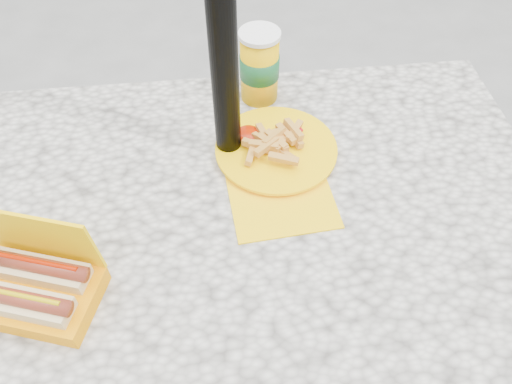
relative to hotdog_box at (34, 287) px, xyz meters
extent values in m
plane|color=slate|center=(0.32, 0.14, -0.79)|extent=(60.00, 60.00, 0.00)
cube|color=beige|center=(0.32, 0.14, -0.06)|extent=(1.20, 0.80, 0.05)
cylinder|color=black|center=(-0.18, 0.44, -0.44)|extent=(0.07, 0.07, 0.70)
cylinder|color=black|center=(0.82, 0.44, -0.44)|extent=(0.07, 0.07, 0.70)
cube|color=#FFC400|center=(0.00, 0.00, -0.02)|extent=(0.22, 0.18, 0.03)
cube|color=#FFC400|center=(0.02, 0.05, 0.06)|extent=(0.19, 0.08, 0.12)
cube|color=#E1D386|center=(-0.01, -0.03, 0.00)|extent=(0.16, 0.09, 0.04)
cylinder|color=brown|center=(-0.01, -0.03, 0.03)|extent=(0.17, 0.08, 0.02)
cylinder|color=#C0A205|center=(-0.01, -0.03, 0.04)|extent=(0.14, 0.05, 0.01)
cube|color=#E1D386|center=(0.01, 0.02, 0.00)|extent=(0.16, 0.09, 0.04)
cylinder|color=brown|center=(0.01, 0.02, 0.03)|extent=(0.17, 0.08, 0.02)
cylinder|color=#9E1700|center=(0.01, 0.02, 0.04)|extent=(0.14, 0.05, 0.01)
cube|color=yellow|center=(0.41, 0.17, -0.03)|extent=(0.20, 0.20, 0.00)
cylinder|color=#FFC400|center=(0.42, 0.28, -0.03)|extent=(0.23, 0.23, 0.01)
cylinder|color=#FFC400|center=(0.42, 0.28, -0.02)|extent=(0.24, 0.24, 0.01)
cube|color=#BB7D22|center=(0.39, 0.29, -0.01)|extent=(0.05, 0.06, 0.02)
cube|color=#BB7D22|center=(0.40, 0.30, -0.01)|extent=(0.03, 0.06, 0.01)
cube|color=#BB7D22|center=(0.43, 0.30, -0.01)|extent=(0.03, 0.06, 0.01)
cube|color=#BB7D22|center=(0.38, 0.27, -0.01)|extent=(0.06, 0.04, 0.01)
cube|color=#BB7D22|center=(0.40, 0.26, 0.00)|extent=(0.05, 0.05, 0.01)
cube|color=#BB7D22|center=(0.46, 0.30, 0.00)|extent=(0.04, 0.06, 0.01)
cube|color=#BB7D22|center=(0.45, 0.30, 0.01)|extent=(0.04, 0.06, 0.01)
cube|color=#BB7D22|center=(0.37, 0.26, -0.01)|extent=(0.03, 0.06, 0.02)
cube|color=#BB7D22|center=(0.43, 0.25, -0.01)|extent=(0.05, 0.05, 0.02)
cube|color=#BB7D22|center=(0.46, 0.29, -0.01)|extent=(0.03, 0.06, 0.01)
cube|color=#BB7D22|center=(0.41, 0.28, 0.01)|extent=(0.05, 0.05, 0.02)
cube|color=#BB7D22|center=(0.40, 0.27, 0.00)|extent=(0.05, 0.05, 0.01)
cube|color=#BB7D22|center=(0.42, 0.28, 0.00)|extent=(0.03, 0.06, 0.01)
cube|color=#BB7D22|center=(0.42, 0.23, 0.00)|extent=(0.06, 0.04, 0.01)
cube|color=#BB7D22|center=(0.44, 0.30, 0.00)|extent=(0.04, 0.06, 0.01)
cube|color=#BB7D22|center=(0.39, 0.27, 0.00)|extent=(0.06, 0.03, 0.01)
cube|color=#BB7D22|center=(0.42, 0.28, 0.00)|extent=(0.04, 0.06, 0.01)
ellipsoid|color=#9E1700|center=(0.37, 0.32, -0.01)|extent=(0.05, 0.05, 0.02)
cube|color=#A90B13|center=(0.43, 0.29, 0.00)|extent=(0.10, 0.04, 0.00)
cylinder|color=#FBB700|center=(0.40, 0.46, 0.04)|extent=(0.08, 0.08, 0.15)
cylinder|color=#165528|center=(0.40, 0.46, 0.05)|extent=(0.08, 0.08, 0.05)
cylinder|color=white|center=(0.40, 0.46, 0.12)|extent=(0.09, 0.09, 0.01)
camera|label=1|loc=(0.30, -0.42, 0.69)|focal=35.00mm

